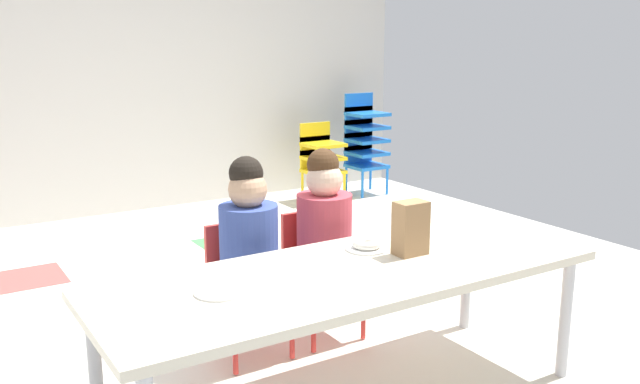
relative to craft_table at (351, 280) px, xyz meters
name	(u,v)px	position (x,y,z in m)	size (l,w,h in m)	color
ground_plane	(262,325)	(0.06, 0.87, -0.53)	(5.50, 5.36, 0.02)	silver
back_wall	(103,55)	(0.06, 3.55, 0.76)	(5.50, 0.10, 2.56)	beige
craft_table	(351,280)	(0.00, 0.00, 0.00)	(1.97, 0.71, 0.56)	beige
seated_child_near_camera	(248,239)	(-0.15, 0.58, 0.04)	(0.32, 0.31, 0.92)	red
seated_child_middle_seat	(323,226)	(0.25, 0.58, 0.04)	(0.34, 0.34, 0.92)	red
kid_chair_yellow_stack	(321,156)	(1.77, 3.03, -0.12)	(0.32, 0.30, 0.68)	yellow
kid_chair_blue_stack	(364,138)	(2.24, 3.03, 0.00)	(0.32, 0.30, 0.92)	blue
paper_bag_brown	(411,228)	(0.31, 0.02, 0.15)	(0.13, 0.09, 0.22)	#9E754C
paper_plate_near_edge	(367,248)	(0.19, 0.17, 0.05)	(0.18, 0.18, 0.01)	white
paper_plate_center_table	(220,292)	(-0.53, 0.03, 0.05)	(0.18, 0.18, 0.01)	white
donut_powdered_on_plate	(367,243)	(0.19, 0.17, 0.07)	(0.12, 0.12, 0.04)	white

